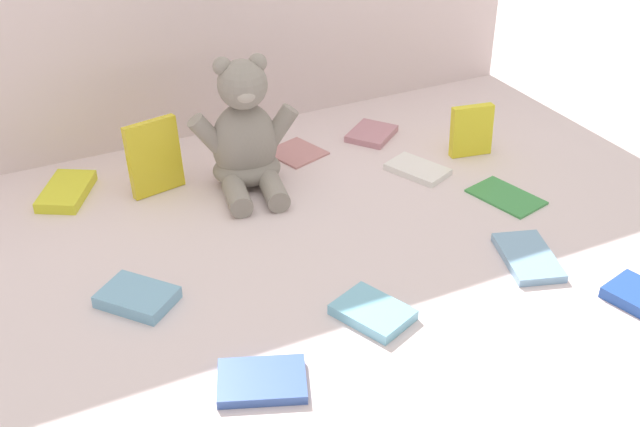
{
  "coord_description": "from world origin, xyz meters",
  "views": [
    {
      "loc": [
        -0.45,
        -1.03,
        0.74
      ],
      "look_at": [
        -0.0,
        -0.1,
        0.1
      ],
      "focal_mm": 45.62,
      "sensor_mm": 36.0,
      "label": 1
    }
  ],
  "objects_px": {
    "book_case_2": "(418,169)",
    "book_case_6": "(373,312)",
    "book_case_0": "(528,257)",
    "book_case_7": "(66,191)",
    "book_case_10": "(296,152)",
    "book_case_1": "(154,157)",
    "book_case_11": "(372,134)",
    "teddy_bear": "(245,139)",
    "book_case_8": "(137,297)",
    "book_case_9": "(471,131)",
    "book_case_4": "(262,381)",
    "book_case_5": "(506,196)"
  },
  "relations": [
    {
      "from": "book_case_4",
      "to": "book_case_6",
      "type": "relative_size",
      "value": 1.08
    },
    {
      "from": "book_case_4",
      "to": "book_case_2",
      "type": "bearing_deg",
      "value": -29.2
    },
    {
      "from": "book_case_8",
      "to": "book_case_9",
      "type": "height_order",
      "value": "book_case_9"
    },
    {
      "from": "book_case_2",
      "to": "book_case_6",
      "type": "bearing_deg",
      "value": -153.27
    },
    {
      "from": "book_case_1",
      "to": "book_case_7",
      "type": "distance_m",
      "value": 0.17
    },
    {
      "from": "book_case_7",
      "to": "teddy_bear",
      "type": "bearing_deg",
      "value": 12.0
    },
    {
      "from": "book_case_7",
      "to": "book_case_6",
      "type": "bearing_deg",
      "value": -29.16
    },
    {
      "from": "book_case_2",
      "to": "book_case_4",
      "type": "distance_m",
      "value": 0.62
    },
    {
      "from": "book_case_1",
      "to": "book_case_8",
      "type": "relative_size",
      "value": 1.27
    },
    {
      "from": "teddy_bear",
      "to": "book_case_7",
      "type": "xyz_separation_m",
      "value": [
        -0.31,
        0.1,
        -0.08
      ]
    },
    {
      "from": "book_case_0",
      "to": "book_case_2",
      "type": "height_order",
      "value": "book_case_0"
    },
    {
      "from": "book_case_2",
      "to": "book_case_5",
      "type": "xyz_separation_m",
      "value": [
        0.09,
        -0.15,
        -0.0
      ]
    },
    {
      "from": "book_case_8",
      "to": "book_case_11",
      "type": "xyz_separation_m",
      "value": [
        0.57,
        0.33,
        -0.0
      ]
    },
    {
      "from": "book_case_0",
      "to": "book_case_10",
      "type": "xyz_separation_m",
      "value": [
        -0.18,
        0.49,
        -0.0
      ]
    },
    {
      "from": "teddy_bear",
      "to": "book_case_1",
      "type": "bearing_deg",
      "value": 173.3
    },
    {
      "from": "book_case_2",
      "to": "book_case_9",
      "type": "distance_m",
      "value": 0.14
    },
    {
      "from": "book_case_0",
      "to": "book_case_7",
      "type": "distance_m",
      "value": 0.81
    },
    {
      "from": "teddy_bear",
      "to": "book_case_0",
      "type": "bearing_deg",
      "value": -43.98
    },
    {
      "from": "book_case_4",
      "to": "book_case_8",
      "type": "relative_size",
      "value": 1.07
    },
    {
      "from": "book_case_7",
      "to": "book_case_10",
      "type": "relative_size",
      "value": 1.34
    },
    {
      "from": "teddy_bear",
      "to": "book_case_1",
      "type": "relative_size",
      "value": 1.8
    },
    {
      "from": "book_case_0",
      "to": "book_case_1",
      "type": "relative_size",
      "value": 0.98
    },
    {
      "from": "teddy_bear",
      "to": "book_case_2",
      "type": "relative_size",
      "value": 2.18
    },
    {
      "from": "book_case_5",
      "to": "book_case_7",
      "type": "xyz_separation_m",
      "value": [
        -0.7,
        0.35,
        0.01
      ]
    },
    {
      "from": "book_case_0",
      "to": "book_case_10",
      "type": "relative_size",
      "value": 1.37
    },
    {
      "from": "book_case_6",
      "to": "book_case_9",
      "type": "distance_m",
      "value": 0.55
    },
    {
      "from": "book_case_5",
      "to": "book_case_2",
      "type": "bearing_deg",
      "value": 107.01
    },
    {
      "from": "teddy_bear",
      "to": "book_case_4",
      "type": "height_order",
      "value": "teddy_bear"
    },
    {
      "from": "book_case_2",
      "to": "book_case_9",
      "type": "relative_size",
      "value": 1.11
    },
    {
      "from": "book_case_1",
      "to": "book_case_6",
      "type": "height_order",
      "value": "book_case_1"
    },
    {
      "from": "book_case_4",
      "to": "book_case_0",
      "type": "bearing_deg",
      "value": -60.13
    },
    {
      "from": "book_case_10",
      "to": "book_case_8",
      "type": "bearing_deg",
      "value": -69.54
    },
    {
      "from": "teddy_bear",
      "to": "book_case_1",
      "type": "xyz_separation_m",
      "value": [
        -0.16,
        0.05,
        -0.02
      ]
    },
    {
      "from": "book_case_1",
      "to": "book_case_2",
      "type": "xyz_separation_m",
      "value": [
        0.46,
        -0.15,
        -0.06
      ]
    },
    {
      "from": "book_case_2",
      "to": "book_case_8",
      "type": "height_order",
      "value": "book_case_8"
    },
    {
      "from": "book_case_0",
      "to": "book_case_11",
      "type": "xyz_separation_m",
      "value": [
        -0.01,
        0.49,
        -0.0
      ]
    },
    {
      "from": "book_case_0",
      "to": "book_case_11",
      "type": "relative_size",
      "value": 1.36
    },
    {
      "from": "book_case_2",
      "to": "book_case_10",
      "type": "bearing_deg",
      "value": 112.75
    },
    {
      "from": "book_case_2",
      "to": "book_case_8",
      "type": "bearing_deg",
      "value": 172.12
    },
    {
      "from": "book_case_1",
      "to": "book_case_11",
      "type": "relative_size",
      "value": 1.39
    },
    {
      "from": "book_case_0",
      "to": "book_case_9",
      "type": "height_order",
      "value": "book_case_9"
    },
    {
      "from": "book_case_9",
      "to": "book_case_4",
      "type": "bearing_deg",
      "value": -135.91
    },
    {
      "from": "book_case_7",
      "to": "book_case_8",
      "type": "bearing_deg",
      "value": -55.24
    },
    {
      "from": "book_case_1",
      "to": "book_case_7",
      "type": "xyz_separation_m",
      "value": [
        -0.15,
        0.05,
        -0.06
      ]
    },
    {
      "from": "book_case_7",
      "to": "book_case_8",
      "type": "height_order",
      "value": "same"
    },
    {
      "from": "book_case_8",
      "to": "book_case_0",
      "type": "bearing_deg",
      "value": -55.86
    },
    {
      "from": "book_case_7",
      "to": "book_case_8",
      "type": "distance_m",
      "value": 0.36
    },
    {
      "from": "book_case_6",
      "to": "book_case_11",
      "type": "distance_m",
      "value": 0.58
    },
    {
      "from": "teddy_bear",
      "to": "book_case_5",
      "type": "bearing_deg",
      "value": -22.32
    },
    {
      "from": "book_case_4",
      "to": "book_case_11",
      "type": "relative_size",
      "value": 1.18
    }
  ]
}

